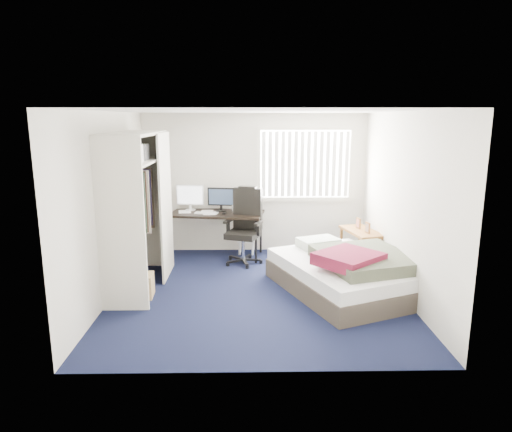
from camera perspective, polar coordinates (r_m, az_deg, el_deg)
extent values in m
plane|color=black|center=(6.56, 0.15, -9.40)|extent=(4.20, 4.20, 0.00)
plane|color=silver|center=(8.28, -0.16, 4.11)|extent=(4.00, 0.00, 4.00)
plane|color=silver|center=(4.17, 0.76, -4.05)|extent=(4.00, 0.00, 4.00)
plane|color=silver|center=(6.49, -17.80, 1.25)|extent=(0.00, 4.20, 4.20)
plane|color=silver|center=(6.57, 17.88, 1.38)|extent=(0.00, 4.20, 4.20)
plane|color=white|center=(6.10, 0.16, 12.99)|extent=(4.20, 4.20, 0.00)
cube|color=white|center=(8.29, 6.12, 6.48)|extent=(1.60, 0.02, 1.20)
cube|color=beige|center=(8.22, 6.25, 10.84)|extent=(1.72, 0.06, 0.06)
cube|color=beige|center=(8.34, 6.05, 2.16)|extent=(1.72, 0.06, 0.06)
cube|color=white|center=(8.23, 6.17, 6.44)|extent=(1.60, 0.04, 1.16)
cube|color=beige|center=(5.87, -16.55, -1.27)|extent=(0.60, 0.04, 2.20)
cube|color=beige|center=(7.58, -13.00, 1.89)|extent=(0.60, 0.04, 2.20)
cube|color=beige|center=(6.59, -15.07, 9.91)|extent=(0.60, 1.80, 0.04)
cube|color=beige|center=(6.62, -14.89, 6.63)|extent=(0.56, 1.74, 0.03)
cylinder|color=silver|center=(6.63, -14.83, 5.60)|extent=(0.03, 1.72, 0.03)
cube|color=#26262B|center=(6.60, -14.82, 1.61)|extent=(0.38, 1.10, 0.90)
cube|color=beige|center=(7.09, -11.21, 1.27)|extent=(0.03, 0.90, 2.20)
cube|color=white|center=(6.17, -15.94, 7.45)|extent=(0.38, 0.30, 0.24)
cube|color=gray|center=(6.66, -14.84, 7.74)|extent=(0.34, 0.28, 0.22)
cube|color=black|center=(8.02, -4.92, 0.31)|extent=(1.70, 0.99, 0.04)
cylinder|color=black|center=(8.02, -10.53, -2.76)|extent=(0.04, 0.04, 0.75)
cylinder|color=black|center=(8.60, -9.21, -1.70)|extent=(0.04, 0.04, 0.75)
cylinder|color=black|center=(7.68, -0.01, -3.21)|extent=(0.04, 0.04, 0.75)
cylinder|color=black|center=(8.28, 0.61, -2.07)|extent=(0.04, 0.04, 0.75)
cube|color=white|center=(8.22, -8.24, 2.64)|extent=(0.50, 0.11, 0.36)
cube|color=white|center=(8.22, -8.24, 2.64)|extent=(0.45, 0.08, 0.31)
cube|color=black|center=(8.08, -4.39, 2.42)|extent=(0.48, 0.11, 0.32)
cube|color=#1E2838|center=(8.08, -4.39, 2.42)|extent=(0.43, 0.07, 0.27)
cube|color=black|center=(7.95, -0.92, 2.29)|extent=(0.48, 0.11, 0.32)
cube|color=#1E2838|center=(7.95, -0.92, 2.29)|extent=(0.43, 0.07, 0.27)
cube|color=white|center=(7.95, -6.22, 0.39)|extent=(0.42, 0.20, 0.02)
cube|color=black|center=(7.88, -3.97, 0.34)|extent=(0.08, 0.11, 0.02)
cylinder|color=silver|center=(7.88, -2.76, 0.87)|extent=(0.08, 0.08, 0.16)
cube|color=white|center=(8.02, -4.92, 0.46)|extent=(0.34, 0.32, 0.00)
cube|color=black|center=(7.76, -1.61, -5.47)|extent=(0.77, 0.77, 0.12)
cylinder|color=silver|center=(7.70, -1.62, -3.98)|extent=(0.06, 0.06, 0.40)
cube|color=black|center=(7.64, -1.63, -2.32)|extent=(0.64, 0.64, 0.10)
cube|color=black|center=(7.76, -1.05, 0.94)|extent=(0.50, 0.27, 0.70)
cube|color=black|center=(7.71, -1.06, 3.13)|extent=(0.32, 0.22, 0.16)
cube|color=black|center=(7.69, -3.52, -0.64)|extent=(0.16, 0.29, 0.04)
cube|color=black|center=(7.50, 0.29, -0.94)|extent=(0.16, 0.29, 0.04)
cube|color=white|center=(8.24, -1.21, -3.09)|extent=(0.33, 0.27, 0.03)
cylinder|color=white|center=(8.20, -2.05, -4.09)|extent=(0.04, 0.04, 0.23)
cylinder|color=white|center=(8.37, -1.97, -3.76)|extent=(0.04, 0.04, 0.23)
cylinder|color=white|center=(8.19, -0.43, -4.10)|extent=(0.04, 0.04, 0.23)
cylinder|color=white|center=(8.35, -0.39, -3.78)|extent=(0.04, 0.04, 0.23)
cube|color=brown|center=(7.72, 13.07, -1.89)|extent=(0.62, 0.95, 0.04)
cube|color=brown|center=(7.38, 13.11, -4.96)|extent=(0.05, 0.05, 0.56)
cube|color=brown|center=(8.06, 10.57, -3.38)|extent=(0.05, 0.05, 0.56)
cube|color=brown|center=(7.55, 15.52, -4.71)|extent=(0.05, 0.05, 0.56)
cube|color=brown|center=(8.21, 12.83, -3.19)|extent=(0.05, 0.05, 0.56)
cube|color=brown|center=(7.52, 13.78, -1.43)|extent=(0.05, 0.14, 0.18)
cube|color=brown|center=(7.81, 12.68, -0.89)|extent=(0.05, 0.14, 0.18)
cube|color=#41382F|center=(6.68, 11.03, -8.02)|extent=(2.21, 2.49, 0.27)
cube|color=white|center=(6.61, 11.11, -6.26)|extent=(2.15, 2.44, 0.19)
cube|color=beige|center=(7.16, 7.79, -3.34)|extent=(0.71, 0.60, 0.14)
cube|color=#394231|center=(6.45, 13.53, -5.30)|extent=(1.47, 1.55, 0.18)
cube|color=#550E24|center=(6.15, 11.50, -5.27)|extent=(1.02, 1.02, 0.16)
cube|color=tan|center=(6.53, -14.61, -8.43)|extent=(0.44, 0.34, 0.32)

